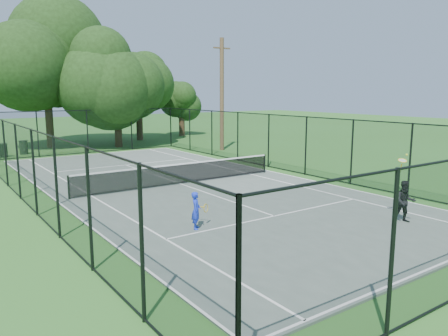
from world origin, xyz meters
TOP-DOWN VIEW (x-y plane):
  - ground at (0.00, 0.00)m, footprint 120.00×120.00m
  - tennis_court at (0.00, 0.00)m, footprint 11.00×24.00m
  - tennis_net at (0.00, 0.00)m, footprint 10.08×0.08m
  - fence at (0.00, 0.00)m, footprint 13.10×26.10m
  - tree_near_left at (-1.33, 17.78)m, footprint 7.75×7.75m
  - tree_near_mid at (3.07, 15.14)m, footprint 6.35×6.35m
  - tree_near_right at (6.44, 18.68)m, footprint 5.55×5.55m
  - tree_far_right at (11.44, 19.95)m, footprint 3.86×3.86m
  - trash_bin_left at (-5.17, 14.30)m, footprint 0.58×0.58m
  - trash_bin_right at (-3.81, 14.94)m, footprint 0.58×0.58m
  - utility_pole at (8.56, 9.00)m, footprint 1.40×0.30m
  - player_blue at (-2.87, -6.05)m, footprint 0.82×0.51m
  - player_black at (2.98, -9.31)m, footprint 0.95×0.90m

SIDE VIEW (x-z plane):
  - ground at x=0.00m, z-range 0.00..0.00m
  - tennis_court at x=0.00m, z-range 0.00..0.06m
  - trash_bin_left at x=-5.17m, z-range 0.01..0.90m
  - trash_bin_right at x=-3.81m, z-range 0.01..0.95m
  - tennis_net at x=0.00m, z-range 0.10..1.05m
  - player_blue at x=-2.87m, z-range 0.06..1.22m
  - player_black at x=2.98m, z-range -0.33..1.82m
  - fence at x=0.00m, z-range 0.00..3.00m
  - tree_far_right at x=11.44m, z-range 0.60..5.70m
  - utility_pole at x=8.56m, z-range 0.06..8.04m
  - tree_near_right at x=6.44m, z-range 1.03..8.70m
  - tree_near_mid at x=3.07m, z-range 0.96..9.26m
  - tree_near_left at x=-1.33m, z-range 1.17..11.27m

